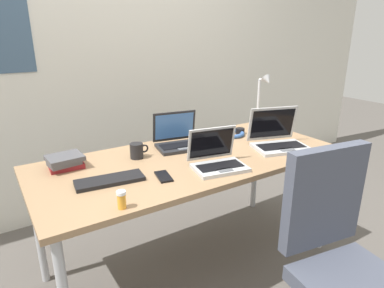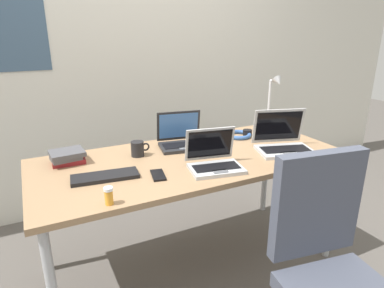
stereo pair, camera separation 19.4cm
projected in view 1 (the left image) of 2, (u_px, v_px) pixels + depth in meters
name	position (u px, v px, depth m)	size (l,w,h in m)	color
ground_plane	(192.00, 262.00, 2.20)	(12.00, 12.00, 0.00)	#56514C
wall_back	(117.00, 49.00, 2.66)	(6.00, 0.13, 2.60)	silver
desk	(192.00, 166.00, 1.98)	(1.80, 0.80, 0.74)	#9E7A56
desk_lamp	(261.00, 101.00, 2.53)	(0.12, 0.18, 0.40)	silver
laptop_back_left	(278.00, 140.00, 2.12)	(0.39, 0.35, 0.24)	#B7BABC
laptop_near_mouse	(179.00, 140.00, 2.12)	(0.32, 0.27, 0.21)	#232326
laptop_front_right	(217.00, 160.00, 1.80)	(0.31, 0.28, 0.21)	#B7BABC
external_keyboard	(110.00, 180.00, 1.64)	(0.33, 0.12, 0.02)	black
computer_mouse	(266.00, 132.00, 2.38)	(0.06, 0.10, 0.03)	black
cell_phone	(164.00, 176.00, 1.69)	(0.06, 0.14, 0.01)	black
headphones	(232.00, 133.00, 2.36)	(0.21, 0.18, 0.04)	#335999
pill_bottle	(122.00, 199.00, 1.39)	(0.04, 0.04, 0.08)	gold
book_stack	(65.00, 162.00, 1.79)	(0.19, 0.16, 0.07)	maroon
coffee_mug	(137.00, 151.00, 1.94)	(0.11, 0.08, 0.09)	black
office_chair	(343.00, 281.00, 1.47)	(0.52, 0.57, 0.97)	black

